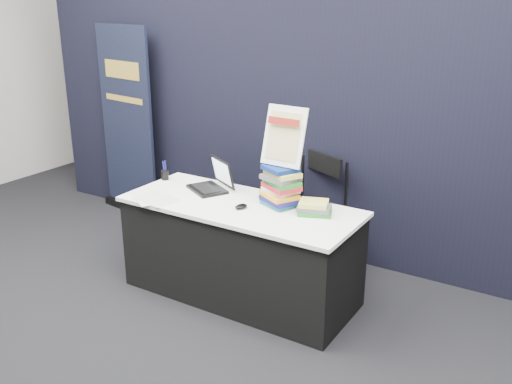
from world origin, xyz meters
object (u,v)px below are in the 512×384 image
object	(u,v)px
stacking_chair	(315,207)
pullup_banner	(128,133)
display_table	(241,250)
info_sign	(284,137)
book_stack_tall	(281,186)
book_stack_short	(314,207)
laptop	(210,182)

from	to	relation	value
stacking_chair	pullup_banner	bearing A→B (deg)	-159.05
display_table	info_sign	distance (m)	0.94
info_sign	book_stack_tall	bearing A→B (deg)	-87.31
pullup_banner	stacking_chair	size ratio (longest dim) A/B	2.05
book_stack_short	stacking_chair	world-z (taller)	stacking_chair
book_stack_short	book_stack_tall	bearing A→B (deg)	176.19
laptop	book_stack_short	size ratio (longest dim) A/B	1.49
info_sign	pullup_banner	distance (m)	2.40
book_stack_tall	pullup_banner	bearing A→B (deg)	161.47
laptop	info_sign	world-z (taller)	info_sign
display_table	book_stack_short	world-z (taller)	book_stack_short
pullup_banner	stacking_chair	distance (m)	2.25
book_stack_tall	pullup_banner	size ratio (longest dim) A/B	0.16
display_table	stacking_chair	distance (m)	0.82
book_stack_tall	stacking_chair	size ratio (longest dim) A/B	0.32
display_table	book_stack_tall	size ratio (longest dim) A/B	5.97
display_table	pullup_banner	distance (m)	2.23
pullup_banner	stacking_chair	world-z (taller)	pullup_banner
pullup_banner	laptop	bearing A→B (deg)	-16.06
display_table	book_stack_tall	world-z (taller)	book_stack_tall
laptop	book_stack_tall	world-z (taller)	book_stack_tall
pullup_banner	book_stack_tall	bearing A→B (deg)	-10.00
display_table	laptop	bearing A→B (deg)	157.13
book_stack_short	pullup_banner	size ratio (longest dim) A/B	0.14
book_stack_short	stacking_chair	distance (m)	0.77
book_stack_short	info_sign	bearing A→B (deg)	170.04
book_stack_tall	display_table	bearing A→B (deg)	-152.81
display_table	stacking_chair	world-z (taller)	stacking_chair
info_sign	display_table	bearing A→B (deg)	-145.22
info_sign	pullup_banner	xyz separation A→B (m)	(-2.25, 0.72, -0.40)
display_table	stacking_chair	xyz separation A→B (m)	(0.24, 0.77, 0.15)
pullup_banner	display_table	bearing A→B (deg)	-15.72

